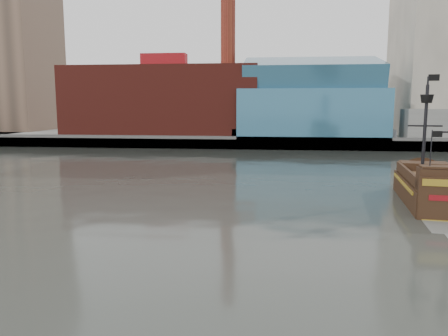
# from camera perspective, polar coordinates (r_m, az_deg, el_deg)

# --- Properties ---
(ground) EXTENTS (400.00, 400.00, 0.00)m
(ground) POSITION_cam_1_polar(r_m,az_deg,el_deg) (26.21, 0.44, -11.50)
(ground) COLOR #292C27
(ground) RESTS_ON ground
(promenade_far) EXTENTS (220.00, 60.00, 2.00)m
(promenade_far) POSITION_cam_1_polar(r_m,az_deg,el_deg) (116.81, 5.38, 4.38)
(promenade_far) COLOR slate
(promenade_far) RESTS_ON ground
(seawall) EXTENTS (220.00, 1.00, 2.60)m
(seawall) POSITION_cam_1_polar(r_m,az_deg,el_deg) (87.39, 4.92, 3.28)
(seawall) COLOR #4C4C49
(seawall) RESTS_ON ground
(skyline) EXTENTS (149.00, 45.00, 62.00)m
(skyline) POSITION_cam_1_polar(r_m,az_deg,el_deg) (110.23, 8.28, 16.37)
(skyline) COLOR brown
(skyline) RESTS_ON promenade_far
(pirate_ship) EXTENTS (6.92, 17.12, 12.45)m
(pirate_ship) POSITION_cam_1_polar(r_m,az_deg,el_deg) (43.64, 25.89, -2.78)
(pirate_ship) COLOR black
(pirate_ship) RESTS_ON ground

